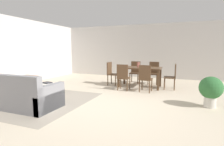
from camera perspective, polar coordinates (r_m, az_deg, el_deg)
name	(u,v)px	position (r m, az deg, el deg)	size (l,w,h in m)	color
ground_plane	(109,105)	(4.61, -0.88, -10.38)	(10.80, 10.80, 0.00)	beige
wall_back	(146,51)	(9.21, 10.90, 6.99)	(9.00, 0.12, 2.70)	beige
wall_left	(0,52)	(7.65, -32.49, 5.87)	(0.12, 11.00, 2.70)	beige
area_rug	(34,100)	(5.49, -24.03, -8.06)	(3.00, 2.80, 0.01)	gray
couch	(17,95)	(5.01, -28.56, -6.36)	(2.14, 0.91, 0.86)	gray
ottoman_table	(46,89)	(5.82, -20.76, -4.80)	(1.07, 0.45, 0.39)	silver
dining_table	(140,70)	(6.76, 9.06, 1.02)	(1.57, 0.85, 0.76)	#513823
dining_chair_near_left	(123,76)	(6.13, 3.63, -0.89)	(0.40, 0.40, 0.92)	#513823
dining_chair_near_right	(145,77)	(5.95, 10.75, -1.27)	(0.43, 0.43, 0.92)	#513823
dining_chair_far_left	(135,71)	(7.64, 7.54, 0.73)	(0.41, 0.41, 0.92)	#513823
dining_chair_far_right	(154,72)	(7.51, 13.36, 0.47)	(0.41, 0.41, 0.92)	#513823
dining_chair_head_east	(172,75)	(6.64, 18.98, -0.63)	(0.41, 0.41, 0.92)	#513823
dining_chair_head_west	(111,72)	(7.12, -0.17, 0.31)	(0.43, 0.43, 0.92)	#513823
vase_centerpiece	(138,65)	(6.79, 8.55, 2.69)	(0.10, 0.10, 0.19)	#B26659
book_on_ottoman	(47,83)	(5.84, -20.26, -2.95)	(0.26, 0.20, 0.03)	#333338
potted_plant	(211,89)	(4.96, 29.42, -4.62)	(0.55, 0.55, 0.77)	beige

